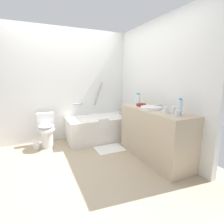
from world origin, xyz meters
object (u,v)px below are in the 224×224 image
sink_faucet (161,106)px  sink_basin (151,108)px  bathtub (99,127)px  drinking_glass_1 (166,110)px  bath_mat (110,149)px  amenity_basket (141,105)px  water_bottle_0 (137,99)px  toilet_paper_roll (36,146)px  drinking_glass_2 (177,113)px  water_bottle_2 (139,100)px  drinking_glass_0 (173,110)px  water_bottle_1 (180,107)px  soap_dish (165,111)px  toilet (46,130)px

sink_faucet → sink_basin: bearing=-180.0°
bathtub → drinking_glass_1: 1.77m
bath_mat → amenity_basket: bearing=-29.6°
water_bottle_0 → toilet_paper_roll: size_ratio=1.80×
bathtub → drinking_glass_2: 1.98m
sink_faucet → water_bottle_2: water_bottle_2 is taller
bath_mat → drinking_glass_0: bearing=-60.8°
drinking_glass_0 → sink_faucet: bearing=72.8°
water_bottle_1 → water_bottle_2: 0.98m
sink_basin → soap_dish: sink_basin is taller
drinking_glass_0 → toilet_paper_roll: size_ratio=0.86×
toilet → amenity_basket: size_ratio=4.97×
water_bottle_1 → drinking_glass_1: size_ratio=2.46×
bathtub → drinking_glass_1: size_ratio=14.45×
water_bottle_2 → bath_mat: water_bottle_2 is taller
bathtub → amenity_basket: bearing=-61.3°
bathtub → water_bottle_2: size_ratio=6.17×
drinking_glass_0 → amenity_basket: size_ratio=0.75×
toilet → sink_basin: sink_basin is taller
bathtub → sink_basin: size_ratio=3.93×
drinking_glass_0 → drinking_glass_2: bearing=-114.0°
sink_basin → water_bottle_1: bearing=-81.3°
toilet_paper_roll → drinking_glass_0: bearing=-41.0°
sink_basin → drinking_glass_2: 0.59m
water_bottle_2 → drinking_glass_0: size_ratio=2.19×
drinking_glass_0 → bath_mat: bearing=119.2°
sink_basin → bathtub: bearing=112.4°
soap_dish → water_bottle_1: bearing=-90.1°
soap_dish → drinking_glass_0: bearing=-95.4°
water_bottle_0 → water_bottle_1: water_bottle_1 is taller
water_bottle_2 → drinking_glass_1: bearing=-92.1°
water_bottle_2 → drinking_glass_1: size_ratio=2.34×
water_bottle_1 → toilet_paper_roll: (-1.93, 1.76, -0.93)m
water_bottle_2 → drinking_glass_0: water_bottle_2 is taller
sink_basin → water_bottle_1: 0.56m
bathtub → water_bottle_0: 1.12m
water_bottle_1 → amenity_basket: water_bottle_1 is taller
water_bottle_1 → water_bottle_0: bearing=90.5°
drinking_glass_2 → drinking_glass_1: bearing=91.6°
water_bottle_1 → toilet: bearing=133.8°
toilet → bath_mat: 1.33m
bathtub → bath_mat: bearing=-91.6°
water_bottle_0 → toilet_paper_roll: 2.22m
bathtub → water_bottle_2: (0.53, -0.79, 0.70)m
sink_basin → soap_dish: (0.08, -0.25, -0.01)m
amenity_basket → toilet_paper_roll: size_ratio=1.16×
sink_basin → amenity_basket: bearing=90.3°
toilet → soap_dish: soap_dish is taller
water_bottle_2 → drinking_glass_2: water_bottle_2 is taller
bath_mat → water_bottle_2: bearing=-16.8°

